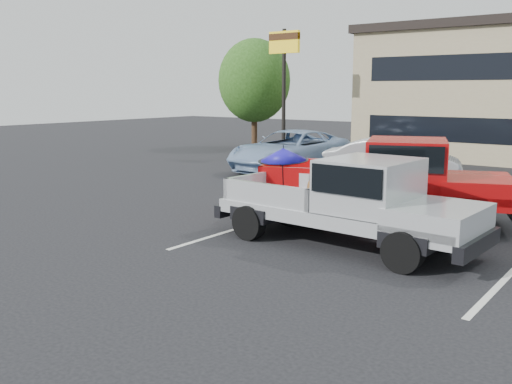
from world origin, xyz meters
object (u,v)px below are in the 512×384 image
silver_sedan (392,161)px  blue_suv (291,151)px  motel_sign (284,59)px  tree_left (254,81)px  silver_pickup (358,198)px  red_pickup (398,177)px

silver_sedan → blue_suv: bearing=67.1°
motel_sign → tree_left: (-4.00, 3.00, -0.92)m
silver_pickup → red_pickup: silver_pickup is taller
motel_sign → silver_pickup: bearing=-50.2°
motel_sign → tree_left: 5.08m
silver_sedan → blue_suv: 4.55m
red_pickup → blue_suv: (-7.13, 6.05, -0.31)m
motel_sign → tree_left: bearing=143.1°
tree_left → silver_pickup: tree_left is taller
motel_sign → red_pickup: (9.74, -9.35, -3.53)m
silver_sedan → motel_sign: bearing=44.9°
motel_sign → silver_sedan: bearing=-27.6°
tree_left → silver_sedan: bearing=-31.2°
silver_sedan → blue_suv: blue_suv is taller
silver_sedan → blue_suv: (-4.53, 0.43, 0.05)m
motel_sign → silver_pickup: size_ratio=1.04×
tree_left → blue_suv: bearing=-43.7°
blue_suv → tree_left: bearing=138.8°
motel_sign → blue_suv: motel_sign is taller
motel_sign → silver_sedan: 8.93m
motel_sign → tree_left: tree_left is taller
silver_pickup → silver_sedan: silver_pickup is taller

